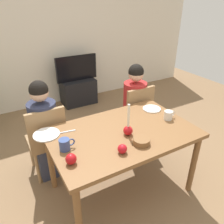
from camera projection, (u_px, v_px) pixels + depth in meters
ground_plane at (121, 187)px, 2.49m from camera, size 7.68×7.68×0.00m
back_wall at (44, 35)px, 3.88m from camera, size 6.40×0.10×2.60m
dining_table at (122, 138)px, 2.18m from camera, size 1.40×0.90×0.75m
chair_left at (47, 138)px, 2.46m from camera, size 0.40×0.40×0.90m
chair_right at (135, 113)px, 2.98m from camera, size 0.40×0.40×0.90m
person_left_child at (46, 132)px, 2.46m from camera, size 0.30×0.30×1.17m
person_right_child at (134, 108)px, 2.98m from camera, size 0.30×0.30×1.17m
tv_stand at (78, 92)px, 4.34m from camera, size 0.64×0.40×0.48m
tv at (77, 68)px, 4.12m from camera, size 0.79×0.05×0.46m
candle_centerpiece at (128, 129)px, 2.06m from camera, size 0.09×0.09×0.32m
plate_left at (46, 134)px, 2.09m from camera, size 0.25×0.25×0.01m
plate_right at (152, 109)px, 2.55m from camera, size 0.20×0.20×0.01m
mug_left at (65, 145)px, 1.87m from camera, size 0.14×0.09×0.10m
mug_right at (168, 115)px, 2.33m from camera, size 0.13×0.09×0.09m
fork_left at (66, 132)px, 2.13m from camera, size 0.18×0.04×0.01m
bowl_walnuts at (141, 141)px, 1.96m from camera, size 0.15×0.15×0.05m
apple_near_candle at (71, 159)px, 1.72m from camera, size 0.09×0.09×0.09m
apple_by_left_plate at (122, 149)px, 1.83m from camera, size 0.08×0.08×0.08m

